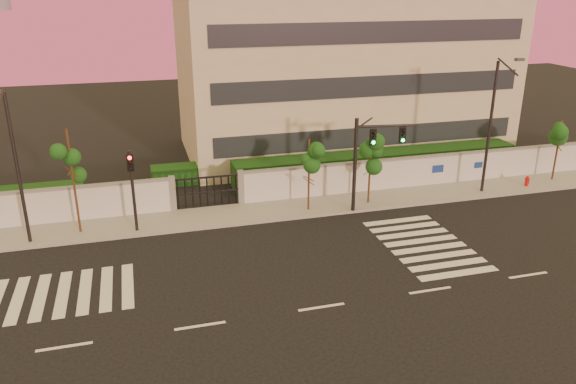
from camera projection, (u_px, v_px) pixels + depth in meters
name	position (u px, v px, depth m)	size (l,w,h in m)	color
ground	(321.00, 307.00, 23.18)	(120.00, 120.00, 0.00)	black
sidewalk	(263.00, 211.00, 32.61)	(60.00, 3.00, 0.15)	gray
perimeter_wall	(259.00, 187.00, 33.64)	(60.00, 0.36, 2.20)	silver
hedge_row	(266.00, 175.00, 36.47)	(41.00, 4.25, 1.80)	#103513
institutional_building	(342.00, 71.00, 43.09)	(24.40, 12.40, 12.25)	#B4B098
road_markings	(263.00, 270.00, 26.16)	(57.00, 7.62, 0.02)	silver
street_tree_c	(71.00, 158.00, 28.40)	(1.48, 1.17, 5.74)	#382314
street_tree_d	(309.00, 159.00, 31.68)	(1.39, 1.10, 4.37)	#382314
street_tree_e	(371.00, 157.00, 32.80)	(1.45, 1.16, 4.09)	#382314
street_tree_f	(559.00, 137.00, 36.69)	(1.56, 1.24, 4.18)	#382314
traffic_signal_main	(367.00, 153.00, 31.57)	(3.53, 0.68, 5.60)	black
traffic_signal_secondary	(132.00, 182.00, 29.02)	(0.35, 0.34, 4.56)	black
streetlight_west	(16.00, 162.00, 27.05)	(0.49, 1.97, 8.20)	black
streetlight_east	(492.00, 122.00, 33.87)	(0.52, 2.08, 8.65)	black
fire_hydrant	(527.00, 182.00, 36.42)	(0.31, 0.30, 0.81)	#B70C0D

